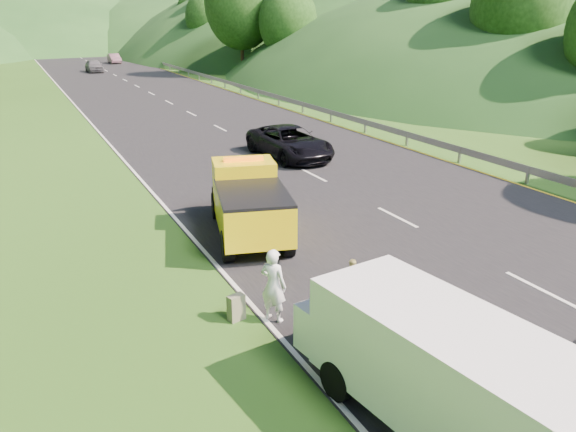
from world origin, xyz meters
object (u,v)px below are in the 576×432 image
woman (274,320)px  spare_tire (537,413)px  tow_truck (248,201)px  white_van (439,367)px  child (352,295)px  suitcase (236,308)px  passing_suv (290,158)px

woman → spare_tire: bearing=175.9°
tow_truck → white_van: bearing=-78.9°
child → suitcase: suitcase is taller
tow_truck → white_van: size_ratio=0.90×
white_van → suitcase: size_ratio=10.07×
child → spare_tire: bearing=-43.9°
suitcase → passing_suv: 15.55m
white_van → passing_suv: white_van is taller
white_van → woman: 4.67m
suitcase → child: bearing=-2.7°
tow_truck → spare_tire: tow_truck is taller
tow_truck → suitcase: (-2.28, -4.77, -0.81)m
spare_tire → tow_truck: bearing=97.4°
suitcase → tow_truck: bearing=64.4°
tow_truck → child: bearing=-66.7°
woman → spare_tire: size_ratio=2.51×
spare_tire → white_van: bearing=164.8°
white_van → passing_suv: 19.25m
tow_truck → suitcase: tow_truck is taller
white_van → passing_suv: (6.28, 18.15, -1.20)m
white_van → child: (1.34, 4.66, -1.20)m
woman → child: size_ratio=1.86×
tow_truck → white_van: (-0.59, -9.58, 0.08)m
woman → spare_tire: woman is taller
passing_suv → spare_tire: bearing=-106.1°
woman → spare_tire: 5.68m
woman → suitcase: size_ratio=2.80×
tow_truck → white_van: tow_truck is taller
passing_suv → suitcase: bearing=-123.7°
child → suitcase: (-3.03, 0.14, 0.31)m
woman → suitcase: 0.90m
white_van → child: size_ratio=6.69×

